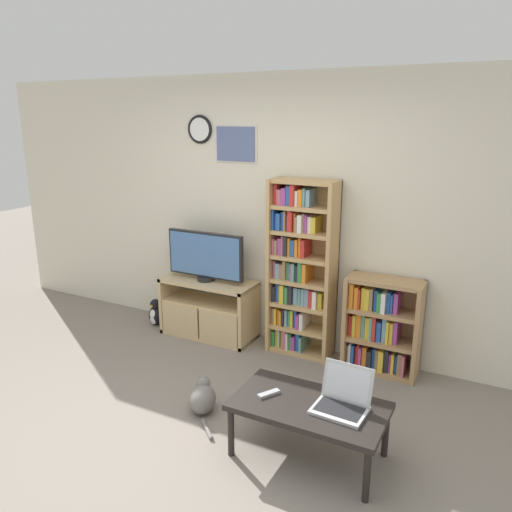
{
  "coord_description": "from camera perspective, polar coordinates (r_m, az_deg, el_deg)",
  "views": [
    {
      "loc": [
        1.97,
        -2.32,
        2.2
      ],
      "look_at": [
        0.21,
        1.08,
        1.13
      ],
      "focal_mm": 35.0,
      "sensor_mm": 36.0,
      "label": 1
    }
  ],
  "objects": [
    {
      "name": "ground_plane",
      "position": [
        3.76,
        -11.17,
        -20.58
      ],
      "size": [
        18.0,
        18.0,
        0.0
      ],
      "primitive_type": "plane",
      "color": "gray"
    },
    {
      "name": "wall_back",
      "position": [
        4.82,
        2.73,
        4.89
      ],
      "size": [
        6.99,
        0.09,
        2.6
      ],
      "color": "beige",
      "rests_on": "ground_plane"
    },
    {
      "name": "tv_stand",
      "position": [
        5.18,
        -5.48,
        -5.96
      ],
      "size": [
        0.98,
        0.42,
        0.6
      ],
      "color": "tan",
      "rests_on": "ground_plane"
    },
    {
      "name": "television",
      "position": [
        5.02,
        -5.81,
        -0.01
      ],
      "size": [
        0.85,
        0.18,
        0.5
      ],
      "color": "black",
      "rests_on": "tv_stand"
    },
    {
      "name": "bookshelf_tall",
      "position": [
        4.68,
        4.94,
        -1.45
      ],
      "size": [
        0.62,
        0.28,
        1.67
      ],
      "color": "tan",
      "rests_on": "ground_plane"
    },
    {
      "name": "bookshelf_short",
      "position": [
        4.59,
        13.93,
        -7.86
      ],
      "size": [
        0.65,
        0.3,
        0.86
      ],
      "color": "tan",
      "rests_on": "ground_plane"
    },
    {
      "name": "coffee_table",
      "position": [
        3.44,
        6.08,
        -17.03
      ],
      "size": [
        1.0,
        0.55,
        0.39
      ],
      "color": "black",
      "rests_on": "ground_plane"
    },
    {
      "name": "laptop",
      "position": [
        3.37,
        9.89,
        -15.77
      ],
      "size": [
        0.35,
        0.31,
        0.27
      ],
      "rotation": [
        0.0,
        0.0,
        -0.05
      ],
      "color": "#B7BABC",
      "rests_on": "coffee_table"
    },
    {
      "name": "remote_near_laptop",
      "position": [
        3.49,
        1.47,
        -15.45
      ],
      "size": [
        0.12,
        0.16,
        0.02
      ],
      "rotation": [
        0.0,
        0.0,
        2.6
      ],
      "color": "#99999E",
      "rests_on": "coffee_table"
    },
    {
      "name": "cat",
      "position": [
        4.02,
        -6.12,
        -15.77
      ],
      "size": [
        0.42,
        0.46,
        0.27
      ],
      "rotation": [
        0.0,
        0.0,
        0.46
      ],
      "color": "slate",
      "rests_on": "ground_plane"
    },
    {
      "name": "penguin_figurine",
      "position": [
        5.58,
        -11.41,
        -6.44
      ],
      "size": [
        0.16,
        0.14,
        0.3
      ],
      "color": "black",
      "rests_on": "ground_plane"
    }
  ]
}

